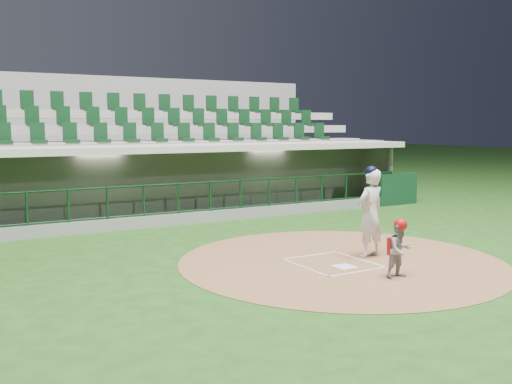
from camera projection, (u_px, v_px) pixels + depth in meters
ground at (325, 261)px, 12.68m from camera, size 120.00×120.00×0.00m
dirt_circle at (341, 261)px, 12.66m from camera, size 7.20×7.20×0.01m
home_plate at (344, 267)px, 12.08m from camera, size 0.43×0.43×0.02m
batter_box_chalk at (333, 263)px, 12.42m from camera, size 1.55×1.80×0.01m
dugout_structure at (191, 186)px, 19.39m from camera, size 16.40×3.70×3.00m
seating_deck at (155, 167)px, 21.92m from camera, size 17.00×6.72×5.15m
batter at (370, 212)px, 12.95m from camera, size 0.94×0.93×2.09m
catcher at (400, 248)px, 11.22m from camera, size 0.56×0.45×1.19m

